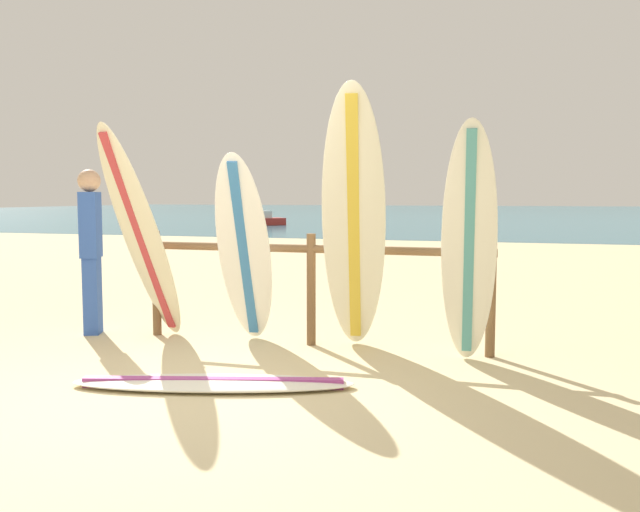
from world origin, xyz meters
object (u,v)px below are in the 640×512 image
surfboard_leaning_center_left (354,225)px  surfboard_leaning_center (469,244)px  surfboard_lying_on_sand (213,383)px  surfboard_rack (311,271)px  beachgoer_standing (91,244)px  small_boat_offshore (262,220)px  surfboard_leaning_far_left (141,235)px  surfboard_leaning_left (244,252)px

surfboard_leaning_center_left → surfboard_leaning_center: bearing=-0.9°
surfboard_lying_on_sand → surfboard_rack: bearing=80.8°
surfboard_leaning_center → beachgoer_standing: size_ratio=1.21×
small_boat_offshore → surfboard_leaning_far_left: bearing=-70.7°
surfboard_rack → small_boat_offshore: 27.83m
surfboard_rack → beachgoer_standing: (-2.41, -0.16, 0.23)m
small_boat_offshore → beachgoer_standing: bearing=-72.1°
surfboard_leaning_center → small_boat_offshore: (-12.32, 26.04, -0.81)m
surfboard_rack → beachgoer_standing: beachgoer_standing is taller
surfboard_leaning_far_left → surfboard_leaning_center_left: 2.17m
surfboard_leaning_far_left → surfboard_leaning_center_left: size_ratio=0.89×
surfboard_leaning_left → surfboard_leaning_center: bearing=-2.4°
surfboard_lying_on_sand → beachgoer_standing: bearing=145.0°
surfboard_leaning_center_left → surfboard_leaning_center: size_ratio=1.14×
surfboard_lying_on_sand → small_boat_offshore: size_ratio=0.98×
surfboard_rack → surfboard_lying_on_sand: bearing=-99.2°
surfboard_rack → surfboard_leaning_center: size_ratio=1.67×
surfboard_leaning_far_left → surfboard_rack: bearing=14.1°
surfboard_leaning_far_left → beachgoer_standing: size_ratio=1.24×
surfboard_lying_on_sand → small_boat_offshore: 29.26m
beachgoer_standing → small_boat_offshore: beachgoer_standing is taller
surfboard_rack → beachgoer_standing: bearing=-176.3°
small_boat_offshore → surfboard_lying_on_sand: bearing=-69.0°
surfboard_rack → surfboard_leaning_far_left: size_ratio=1.64×
surfboard_leaning_far_left → small_boat_offshore: size_ratio=0.95×
surfboard_leaning_center → surfboard_rack: bearing=165.9°
beachgoer_standing → small_boat_offshore: size_ratio=0.76×
surfboard_leaning_left → small_boat_offshore: size_ratio=0.82×
surfboard_leaning_left → beachgoer_standing: surfboard_leaning_left is taller
surfboard_leaning_far_left → surfboard_lying_on_sand: surfboard_leaning_far_left is taller
surfboard_rack → surfboard_leaning_far_left: surfboard_leaning_far_left is taller
surfboard_leaning_left → surfboard_leaning_center_left: size_ratio=0.78×
surfboard_leaning_far_left → surfboard_leaning_center: surfboard_leaning_far_left is taller
beachgoer_standing → small_boat_offshore: 27.14m
surfboard_leaning_center_left → surfboard_lying_on_sand: (-0.79, -1.29, -1.18)m
surfboard_leaning_center → surfboard_lying_on_sand: bearing=-145.1°
surfboard_leaning_center_left → small_boat_offshore: (-11.29, 26.03, -0.96)m
surfboard_rack → surfboard_leaning_center_left: surfboard_leaning_center_left is taller
surfboard_rack → surfboard_lying_on_sand: size_ratio=1.58×
surfboard_leaning_center_left → surfboard_leaning_left: bearing=176.1°
surfboard_lying_on_sand → surfboard_leaning_far_left: bearing=137.7°
surfboard_leaning_far_left → surfboard_leaning_center: bearing=0.4°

